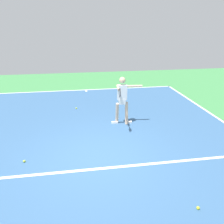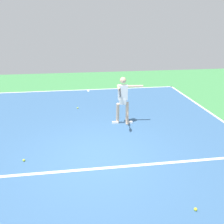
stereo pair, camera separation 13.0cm
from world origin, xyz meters
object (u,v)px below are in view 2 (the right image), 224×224
tennis_ball_by_sideline (196,209)px  tennis_ball_far_corner (24,160)px  tennis_player (123,98)px  tennis_ball_near_player (78,108)px

tennis_ball_by_sideline → tennis_ball_far_corner: 4.39m
tennis_player → tennis_ball_near_player: (1.66, -1.83, -0.98)m
tennis_ball_far_corner → tennis_ball_near_player: bearing=-110.2°
tennis_ball_far_corner → tennis_ball_near_player: size_ratio=1.00×
tennis_ball_near_player → tennis_ball_by_sideline: bearing=110.8°
tennis_player → tennis_ball_by_sideline: 4.48m
tennis_ball_far_corner → tennis_ball_near_player: (-1.43, -3.88, 0.00)m
tennis_ball_by_sideline → tennis_ball_near_player: 6.58m
tennis_player → tennis_ball_far_corner: size_ratio=26.60×
tennis_player → tennis_ball_far_corner: tennis_player is taller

